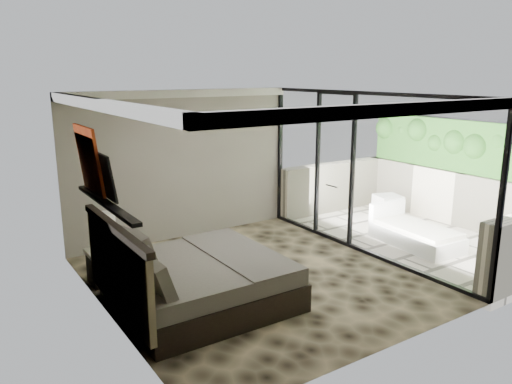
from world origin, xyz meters
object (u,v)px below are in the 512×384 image
ottoman (388,207)px  lounger (414,234)px  bed (193,280)px  table_lamp (105,227)px  nightstand (105,267)px

ottoman → lounger: (-0.90, -1.45, -0.05)m
bed → table_lamp: 1.65m
bed → ottoman: bed is taller
bed → table_lamp: (-0.74, 1.38, 0.52)m
bed → nightstand: size_ratio=4.69×
bed → ottoman: size_ratio=4.43×
bed → nightstand: (-0.78, 1.41, -0.12)m
ottoman → table_lamp: bearing=-179.4°
table_lamp → bed: bearing=-61.8°
ottoman → bed: bearing=-165.1°
bed → nightstand: bed is taller
nightstand → ottoman: size_ratio=0.95×
nightstand → ottoman: (6.19, 0.03, 0.01)m
nightstand → bed: bearing=-58.9°
nightstand → table_lamp: size_ratio=0.85×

